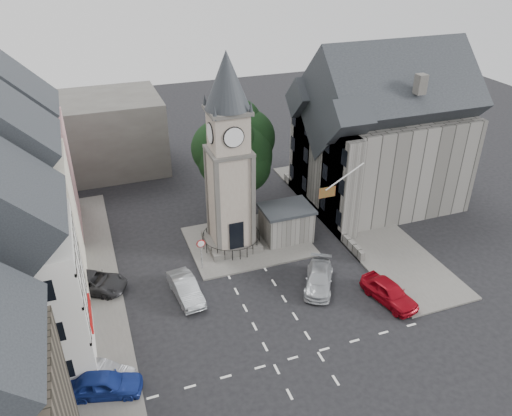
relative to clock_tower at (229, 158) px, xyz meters
name	(u,v)px	position (x,y,z in m)	size (l,w,h in m)	color
ground	(265,303)	(0.00, -7.99, -8.12)	(120.00, 120.00, 0.00)	black
pavement_west	(79,290)	(-12.50, -1.99, -8.05)	(6.00, 30.00, 0.14)	#595651
pavement_east	(356,220)	(12.00, 0.01, -8.05)	(6.00, 26.00, 0.14)	#595651
central_island	(248,241)	(1.50, 0.01, -8.04)	(10.00, 8.00, 0.16)	#595651
road_markings	(296,357)	(0.00, -13.49, -8.12)	(20.00, 8.00, 0.01)	silver
clock_tower	(229,158)	(0.00, 0.00, 0.00)	(4.86, 4.86, 16.25)	#4C4944
stone_shelter	(286,223)	(4.80, -0.49, -6.57)	(4.30, 3.30, 3.08)	#585651
town_tree	(234,145)	(2.00, 5.01, -1.15)	(7.20, 7.20, 10.80)	black
warning_sign_post	(201,249)	(-3.20, -2.56, -6.09)	(0.70, 0.19, 2.85)	black
terrace_pink	(22,164)	(-15.50, 8.01, -1.54)	(8.10, 7.60, 12.80)	#DE9B98
terrace_cream	(16,209)	(-15.50, 0.01, -1.54)	(8.10, 7.60, 12.80)	beige
terrace_tudor	(10,280)	(-15.50, -7.99, -1.93)	(8.10, 7.60, 12.00)	silver
backdrop_west	(67,138)	(-12.00, 20.01, -4.12)	(20.00, 10.00, 8.00)	#4C4944
east_building	(380,141)	(15.59, 3.01, -1.86)	(14.40, 11.40, 12.60)	#585651
east_boundary_wall	(319,212)	(9.20, 2.01, -7.67)	(0.40, 16.00, 0.90)	#585651
flagpole	(345,177)	(8.00, -3.99, -1.12)	(3.68, 0.10, 2.74)	white
car_west_blue	(104,384)	(-11.50, -12.27, -7.38)	(1.74, 4.34, 1.48)	navy
car_west_silver	(103,374)	(-11.50, -11.33, -7.51)	(1.30, 3.73, 1.23)	#95979C
car_west_grey	(92,282)	(-11.46, -2.15, -7.41)	(2.34, 5.08, 1.41)	#29292B
car_island_silver	(186,289)	(-5.15, -5.32, -7.38)	(1.57, 4.49, 1.48)	#969B9F
car_island_east	(319,279)	(4.52, -7.49, -7.42)	(1.95, 4.80, 1.39)	#B0B4B9
car_east_red	(389,292)	(8.50, -10.75, -7.33)	(1.86, 4.61, 1.57)	maroon
pedestrian	(345,223)	(10.07, -1.28, -7.17)	(0.69, 0.45, 1.90)	beige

